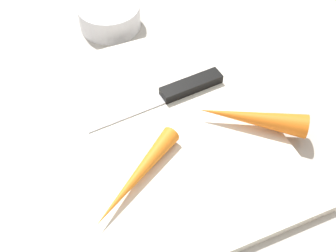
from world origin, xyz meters
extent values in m
plane|color=#ADA8A0|center=(0.00, 0.00, 0.00)|extent=(1.40, 1.40, 0.00)
cube|color=silver|center=(0.00, 0.00, 0.01)|extent=(0.36, 0.26, 0.01)
cube|color=#B7B7BC|center=(0.04, 0.04, 0.01)|extent=(0.03, 0.11, 0.00)
cube|color=black|center=(0.05, -0.06, 0.02)|extent=(0.03, 0.09, 0.01)
cone|color=orange|center=(-0.06, 0.07, 0.02)|extent=(0.10, 0.13, 0.02)
cone|color=orange|center=(-0.04, -0.10, 0.03)|extent=(0.10, 0.13, 0.03)
cylinder|color=silver|center=(0.24, 0.00, 0.02)|extent=(0.10, 0.10, 0.04)
camera|label=1|loc=(-0.32, 0.13, 0.42)|focal=44.64mm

